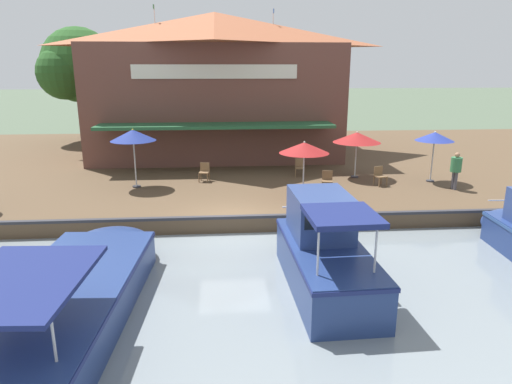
# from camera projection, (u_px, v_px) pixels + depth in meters

# --- Properties ---
(ground_plane) EXTENTS (220.00, 220.00, 0.00)m
(ground_plane) POSITION_uv_depth(u_px,v_px,m) (233.00, 235.00, 16.14)
(ground_plane) COLOR #4C5B47
(quay_deck) EXTENTS (22.00, 56.00, 0.60)m
(quay_deck) POSITION_uv_depth(u_px,v_px,m) (228.00, 163.00, 26.63)
(quay_deck) COLOR brown
(quay_deck) RESTS_ON ground
(quay_edge_fender) EXTENTS (0.20, 50.40, 0.10)m
(quay_edge_fender) POSITION_uv_depth(u_px,v_px,m) (233.00, 217.00, 16.06)
(quay_edge_fender) COLOR #2D2D33
(quay_edge_fender) RESTS_ON quay_deck
(waterfront_restaurant) EXTENTS (11.55, 14.61, 8.64)m
(waterfront_restaurant) POSITION_uv_depth(u_px,v_px,m) (216.00, 83.00, 27.77)
(waterfront_restaurant) COLOR brown
(waterfront_restaurant) RESTS_ON quay_deck
(patio_umbrella_by_entrance) EXTENTS (1.95, 1.95, 2.59)m
(patio_umbrella_by_entrance) POSITION_uv_depth(u_px,v_px,m) (133.00, 135.00, 19.64)
(patio_umbrella_by_entrance) COLOR #B7B7B7
(patio_umbrella_by_entrance) RESTS_ON quay_deck
(patio_umbrella_near_quay_edge) EXTENTS (2.25, 2.25, 2.22)m
(patio_umbrella_near_quay_edge) POSITION_uv_depth(u_px,v_px,m) (357.00, 137.00, 21.52)
(patio_umbrella_near_quay_edge) COLOR #B7B7B7
(patio_umbrella_near_quay_edge) RESTS_ON quay_deck
(patio_umbrella_mid_patio_left) EXTENTS (1.72, 1.72, 2.35)m
(patio_umbrella_mid_patio_left) POSITION_uv_depth(u_px,v_px,m) (435.00, 137.00, 20.67)
(patio_umbrella_mid_patio_left) COLOR #B7B7B7
(patio_umbrella_mid_patio_left) RESTS_ON quay_deck
(patio_umbrella_far_corner) EXTENTS (2.01, 2.01, 2.30)m
(patio_umbrella_far_corner) POSITION_uv_depth(u_px,v_px,m) (304.00, 148.00, 18.22)
(patio_umbrella_far_corner) COLOR #B7B7B7
(patio_umbrella_far_corner) RESTS_ON quay_deck
(cafe_chair_back_row_seat) EXTENTS (0.52, 0.52, 0.85)m
(cafe_chair_back_row_seat) POSITION_uv_depth(u_px,v_px,m) (204.00, 171.00, 21.18)
(cafe_chair_back_row_seat) COLOR brown
(cafe_chair_back_row_seat) RESTS_ON quay_deck
(cafe_chair_mid_patio) EXTENTS (0.55, 0.55, 0.85)m
(cafe_chair_mid_patio) POSITION_uv_depth(u_px,v_px,m) (380.00, 175.00, 20.42)
(cafe_chair_mid_patio) COLOR brown
(cafe_chair_mid_patio) RESTS_ON quay_deck
(cafe_chair_facing_river) EXTENTS (0.51, 0.51, 0.85)m
(cafe_chair_facing_river) POSITION_uv_depth(u_px,v_px,m) (327.00, 180.00, 19.58)
(cafe_chair_facing_river) COLOR brown
(cafe_chair_facing_river) RESTS_ON quay_deck
(cafe_chair_beside_entrance) EXTENTS (0.50, 0.50, 0.85)m
(cafe_chair_beside_entrance) POSITION_uv_depth(u_px,v_px,m) (300.00, 166.00, 22.19)
(cafe_chair_beside_entrance) COLOR brown
(cafe_chair_beside_entrance) RESTS_ON quay_deck
(person_mid_patio) EXTENTS (0.46, 0.46, 1.63)m
(person_mid_patio) POSITION_uv_depth(u_px,v_px,m) (456.00, 167.00, 19.60)
(person_mid_patio) COLOR #4C4C56
(person_mid_patio) RESTS_ON quay_deck
(motorboat_far_downstream) EXTENTS (8.60, 3.09, 2.01)m
(motorboat_far_downstream) POSITION_uv_depth(u_px,v_px,m) (77.00, 289.00, 10.95)
(motorboat_far_downstream) COLOR navy
(motorboat_far_downstream) RESTS_ON river_water
(motorboat_second_along) EXTENTS (5.65, 2.07, 2.47)m
(motorboat_second_along) POSITION_uv_depth(u_px,v_px,m) (321.00, 249.00, 12.42)
(motorboat_second_along) COLOR navy
(motorboat_second_along) RESTS_ON river_water
(tree_downstream_bank) EXTENTS (3.69, 3.52, 6.96)m
(tree_downstream_bank) POSITION_uv_depth(u_px,v_px,m) (139.00, 68.00, 32.61)
(tree_downstream_bank) COLOR brown
(tree_downstream_bank) RESTS_ON quay_deck
(tree_upstream_bank) EXTENTS (5.38, 5.13, 7.83)m
(tree_upstream_bank) POSITION_uv_depth(u_px,v_px,m) (75.00, 67.00, 31.49)
(tree_upstream_bank) COLOR brown
(tree_upstream_bank) RESTS_ON quay_deck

